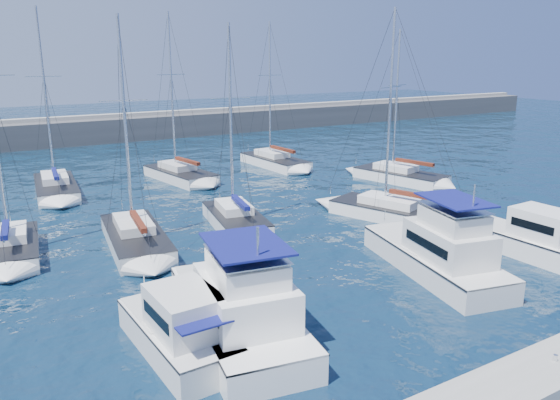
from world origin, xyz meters
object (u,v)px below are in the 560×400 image
sailboat_mid_d (396,212)px  sailboat_back_a (56,187)px  motor_yacht_port_inner (240,310)px  sailboat_mid_a (9,247)px  motor_yacht_port_outer (180,332)px  sailboat_mid_c (236,219)px  sailboat_mid_e (400,176)px  motor_yacht_stbd_inner (439,254)px  sailboat_back_b (180,174)px  sailboat_mid_b (136,238)px  motor_yacht_stbd_outer (532,239)px  sailboat_back_c (275,161)px

sailboat_mid_d → sailboat_back_a: (-18.73, 19.70, 0.01)m
motor_yacht_port_inner → sailboat_mid_a: (-7.05, 14.61, -0.58)m
motor_yacht_port_outer → sailboat_mid_c: sailboat_mid_c is taller
sailboat_mid_d → sailboat_mid_e: 11.82m
motor_yacht_stbd_inner → sailboat_mid_c: (-5.27, 12.68, -0.62)m
motor_yacht_port_outer → sailboat_back_b: size_ratio=0.44×
motor_yacht_port_inner → sailboat_mid_b: (-0.46, 12.70, -0.63)m
motor_yacht_stbd_outer → sailboat_mid_c: 17.93m
motor_yacht_stbd_inner → sailboat_mid_a: sailboat_mid_a is taller
motor_yacht_stbd_outer → sailboat_mid_e: bearing=68.2°
motor_yacht_port_inner → sailboat_back_b: (8.19, 27.91, -0.61)m
motor_yacht_port_inner → sailboat_mid_e: bearing=44.8°
motor_yacht_port_inner → sailboat_back_c: sailboat_back_c is taller
sailboat_mid_d → sailboat_mid_e: (8.26, 8.45, 0.00)m
sailboat_mid_d → motor_yacht_port_inner: bearing=-171.9°
motor_yacht_stbd_inner → sailboat_back_c: size_ratio=0.70×
sailboat_mid_a → sailboat_back_b: bearing=48.3°
motor_yacht_stbd_outer → sailboat_mid_e: (6.50, 17.57, -0.44)m
motor_yacht_port_outer → sailboat_mid_e: sailboat_mid_e is taller
motor_yacht_stbd_inner → motor_yacht_port_outer: bearing=-165.4°
sailboat_mid_c → sailboat_back_b: (1.87, 14.87, 0.00)m
sailboat_back_a → sailboat_back_b: sailboat_back_a is taller
sailboat_mid_b → motor_yacht_stbd_outer: bearing=-27.6°
motor_yacht_stbd_inner → sailboat_mid_d: 9.74m
sailboat_mid_d → sailboat_back_b: size_ratio=0.96×
sailboat_mid_a → sailboat_mid_d: bearing=-6.8°
sailboat_mid_e → sailboat_mid_d: bearing=-148.1°
sailboat_mid_b → sailboat_back_b: 17.49m
sailboat_mid_d → sailboat_mid_c: bearing=137.2°
sailboat_mid_d → sailboat_mid_e: size_ratio=1.06×
sailboat_mid_b → sailboat_mid_c: (6.77, 0.34, 0.01)m
motor_yacht_port_inner → sailboat_mid_c: (6.32, 13.04, -0.62)m
motor_yacht_port_outer → motor_yacht_stbd_inner: bearing=-0.4°
motor_yacht_stbd_outer → sailboat_mid_d: bearing=99.5°
motor_yacht_stbd_inner → sailboat_mid_c: bearing=125.4°
motor_yacht_stbd_outer → sailboat_mid_c: bearing=130.2°
motor_yacht_stbd_inner → sailboat_mid_d: bearing=72.8°
sailboat_mid_e → motor_yacht_stbd_outer: bearing=-124.0°
sailboat_back_c → sailboat_mid_e: bearing=-66.0°
sailboat_mid_b → sailboat_mid_e: size_ratio=1.01×
sailboat_back_b → sailboat_back_c: sailboat_back_b is taller
sailboat_mid_c → sailboat_mid_d: (10.14, -4.27, -0.01)m
sailboat_mid_d → sailboat_mid_a: bearing=146.1°
motor_yacht_port_outer → motor_yacht_stbd_outer: size_ratio=0.95×
motor_yacht_stbd_inner → sailboat_mid_a: size_ratio=0.63×
sailboat_mid_e → sailboat_back_c: sailboat_back_c is taller
motor_yacht_stbd_inner → motor_yacht_stbd_outer: size_ratio=1.47×
motor_yacht_stbd_inner → sailboat_back_a: (-13.87, 28.11, -0.62)m
motor_yacht_stbd_inner → sailboat_back_c: bearing=88.9°
sailboat_mid_a → sailboat_back_c: (25.69, 14.27, -0.04)m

